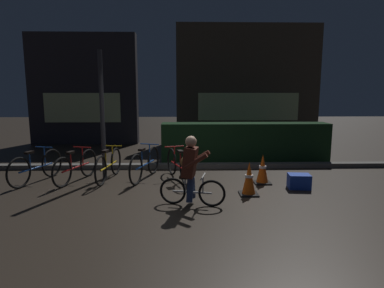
{
  "coord_description": "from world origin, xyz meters",
  "views": [
    {
      "loc": [
        0.02,
        -6.25,
        2.0
      ],
      "look_at": [
        0.2,
        0.6,
        0.9
      ],
      "focal_mm": 30.61,
      "sensor_mm": 36.0,
      "label": 1
    }
  ],
  "objects": [
    {
      "name": "traffic_cone_far",
      "position": [
        1.75,
        0.7,
        0.31
      ],
      "size": [
        0.36,
        0.36,
        0.64
      ],
      "color": "black",
      "rests_on": "ground"
    },
    {
      "name": "parked_bike_left_mid",
      "position": [
        -2.39,
        0.96,
        0.34
      ],
      "size": [
        0.56,
        1.57,
        0.75
      ],
      "rotation": [
        0.0,
        0.0,
        1.27
      ],
      "color": "black",
      "rests_on": "ground"
    },
    {
      "name": "parked_bike_center_right",
      "position": [
        -0.86,
        1.12,
        0.36
      ],
      "size": [
        0.56,
        1.65,
        0.79
      ],
      "rotation": [
        0.0,
        0.0,
        1.29
      ],
      "color": "black",
      "rests_on": "ground"
    },
    {
      "name": "sidewalk_curb",
      "position": [
        0.0,
        2.2,
        0.06
      ],
      "size": [
        12.0,
        0.24,
        0.12
      ],
      "primitive_type": "cube",
      "color": "#56544F",
      "rests_on": "ground"
    },
    {
      "name": "cyclist",
      "position": [
        0.15,
        -0.65,
        0.63
      ],
      "size": [
        1.17,
        0.6,
        1.25
      ],
      "rotation": [
        0.0,
        0.0,
        -0.22
      ],
      "color": "black",
      "rests_on": "ground"
    },
    {
      "name": "ground_plane",
      "position": [
        0.0,
        0.0,
        0.0
      ],
      "size": [
        40.0,
        40.0,
        0.0
      ],
      "primitive_type": "plane",
      "color": "#2D261E"
    },
    {
      "name": "parked_bike_center_left",
      "position": [
        -1.69,
        1.08,
        0.34
      ],
      "size": [
        0.46,
        1.64,
        0.76
      ],
      "rotation": [
        0.0,
        0.0,
        1.44
      ],
      "color": "black",
      "rests_on": "ground"
    },
    {
      "name": "storefront_right",
      "position": [
        2.64,
        7.2,
        2.32
      ],
      "size": [
        5.79,
        0.54,
        4.66
      ],
      "color": "#42382D",
      "rests_on": "ground"
    },
    {
      "name": "blue_crate",
      "position": [
        2.43,
        0.3,
        0.15
      ],
      "size": [
        0.47,
        0.36,
        0.3
      ],
      "primitive_type": "cube",
      "rotation": [
        0.0,
        0.0,
        -0.1
      ],
      "color": "#193DB7",
      "rests_on": "ground"
    },
    {
      "name": "parked_bike_right_mid",
      "position": [
        -0.11,
        1.05,
        0.34
      ],
      "size": [
        0.59,
        1.54,
        0.74
      ],
      "rotation": [
        0.0,
        0.0,
        1.91
      ],
      "color": "black",
      "rests_on": "ground"
    },
    {
      "name": "storefront_left",
      "position": [
        -3.78,
        6.5,
        2.07
      ],
      "size": [
        4.07,
        0.54,
        4.16
      ],
      "color": "#262328",
      "rests_on": "ground"
    },
    {
      "name": "traffic_cone_near",
      "position": [
        1.29,
        -0.1,
        0.32
      ],
      "size": [
        0.36,
        0.36,
        0.66
      ],
      "color": "black",
      "rests_on": "ground"
    },
    {
      "name": "street_post",
      "position": [
        -1.81,
        1.2,
        1.46
      ],
      "size": [
        0.1,
        0.1,
        2.91
      ],
      "primitive_type": "cylinder",
      "color": "#2D2D33",
      "rests_on": "ground"
    },
    {
      "name": "hedge_row",
      "position": [
        1.8,
        3.1,
        0.55
      ],
      "size": [
        4.8,
        0.7,
        1.1
      ],
      "primitive_type": "cube",
      "color": "black",
      "rests_on": "ground"
    },
    {
      "name": "parked_bike_leftmost",
      "position": [
        -3.25,
        0.92,
        0.35
      ],
      "size": [
        0.59,
        1.59,
        0.76
      ],
      "rotation": [
        0.0,
        0.0,
        1.25
      ],
      "color": "black",
      "rests_on": "ground"
    }
  ]
}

